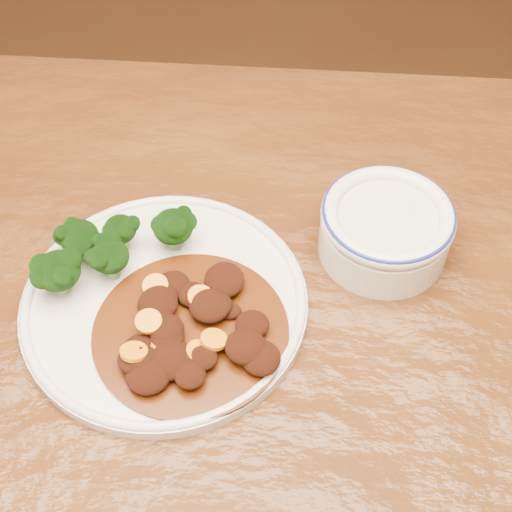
{
  "coord_description": "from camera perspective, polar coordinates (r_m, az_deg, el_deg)",
  "views": [
    {
      "loc": [
        -0.0,
        -0.36,
        1.34
      ],
      "look_at": [
        0.01,
        0.1,
        0.77
      ],
      "focal_mm": 50.0,
      "sensor_mm": 36.0,
      "label": 1
    }
  ],
  "objects": [
    {
      "name": "dining_table",
      "position": [
        0.75,
        -0.74,
        -11.0
      ],
      "size": [
        1.59,
        1.06,
        0.75
      ],
      "rotation": [
        0.0,
        0.0,
        -0.11
      ],
      "color": "#4E2A0D",
      "rests_on": "ground"
    },
    {
      "name": "mince_stew",
      "position": [
        0.67,
        -5.3,
        -5.78
      ],
      "size": [
        0.19,
        0.19,
        0.03
      ],
      "color": "#4F2208",
      "rests_on": "dinner_plate"
    },
    {
      "name": "dinner_plate",
      "position": [
        0.71,
        -7.33,
        -3.67
      ],
      "size": [
        0.28,
        0.28,
        0.02
      ],
      "rotation": [
        0.0,
        0.0,
        -0.41
      ],
      "color": "silver",
      "rests_on": "dining_table"
    },
    {
      "name": "broccoli_florets",
      "position": [
        0.72,
        -11.91,
        0.74
      ],
      "size": [
        0.15,
        0.1,
        0.05
      ],
      "color": "#71A254",
      "rests_on": "dinner_plate"
    },
    {
      "name": "dip_bowl",
      "position": [
        0.75,
        10.33,
        2.24
      ],
      "size": [
        0.14,
        0.14,
        0.06
      ],
      "rotation": [
        0.0,
        0.0,
        -0.34
      ],
      "color": "silver",
      "rests_on": "dining_table"
    }
  ]
}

